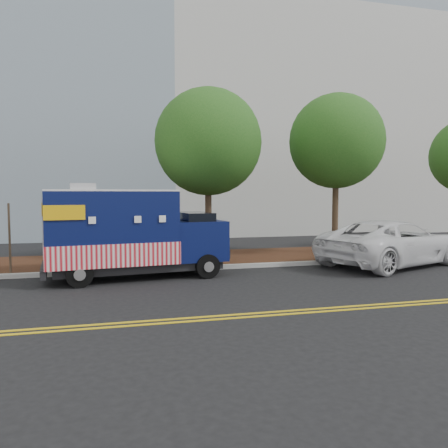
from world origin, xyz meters
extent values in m
plane|color=black|center=(0.00, 0.00, 0.00)|extent=(120.00, 120.00, 0.00)
cube|color=#9E9E99|center=(0.00, 1.40, 0.07)|extent=(120.00, 0.18, 0.15)
cube|color=black|center=(0.00, 3.50, 0.07)|extent=(120.00, 4.00, 0.15)
cube|color=gold|center=(0.00, -4.45, 0.01)|extent=(120.00, 0.10, 0.01)
cube|color=gold|center=(0.00, -4.70, 0.01)|extent=(120.00, 0.10, 0.01)
cube|color=silver|center=(2.00, 22.00, 15.00)|extent=(46.00, 20.00, 30.00)
cylinder|color=#38281C|center=(2.05, 3.26, 1.84)|extent=(0.26, 0.26, 3.68)
sphere|color=#174D15|center=(2.05, 3.26, 4.73)|extent=(4.20, 4.20, 4.20)
cylinder|color=#38281C|center=(7.67, 3.35, 1.97)|extent=(0.26, 0.26, 3.93)
sphere|color=#174D15|center=(7.67, 3.35, 4.94)|extent=(4.03, 4.03, 4.03)
cube|color=#473828|center=(-4.86, 1.55, 1.20)|extent=(0.06, 0.06, 2.40)
cube|color=black|center=(-0.86, 0.57, 0.39)|extent=(5.35, 2.33, 0.26)
cube|color=#091143|center=(-1.69, 0.47, 1.67)|extent=(4.10, 2.55, 2.22)
cube|color=red|center=(-1.69, 0.47, 0.88)|extent=(4.15, 2.61, 0.69)
cube|color=white|center=(-1.69, 0.47, 2.80)|extent=(4.10, 2.55, 0.06)
cube|color=#B7B7BA|center=(-2.52, 0.38, 2.92)|extent=(0.82, 0.82, 0.20)
cube|color=#091143|center=(1.07, 0.78, 1.16)|extent=(1.88, 2.16, 1.30)
cube|color=black|center=(1.03, 0.78, 1.78)|extent=(1.12, 1.90, 0.60)
cube|color=black|center=(1.92, 0.88, 0.72)|extent=(0.28, 1.85, 0.28)
cube|color=black|center=(-3.67, 0.25, 0.42)|extent=(0.40, 2.09, 0.26)
cube|color=#B7B7BA|center=(-3.64, 0.25, 1.71)|extent=(0.22, 1.66, 1.76)
cube|color=#B7B7BA|center=(-1.54, 1.60, 1.71)|extent=(1.66, 0.22, 1.02)
cube|color=#EFB20C|center=(-2.95, -0.78, 2.18)|extent=(1.11, 0.14, 0.42)
cube|color=#EFB20C|center=(-3.19, 1.41, 2.18)|extent=(1.11, 0.14, 0.42)
cylinder|color=black|center=(1.27, -0.15, 0.39)|extent=(0.80, 0.34, 0.78)
cylinder|color=black|center=(1.06, 1.73, 0.39)|extent=(0.80, 0.34, 0.78)
cylinder|color=black|center=(-2.60, -0.58, 0.39)|extent=(0.80, 0.34, 0.78)
cylinder|color=black|center=(-2.81, 1.30, 0.39)|extent=(0.80, 0.34, 0.78)
imported|color=white|center=(8.56, 0.60, 0.86)|extent=(6.77, 4.77, 1.71)
camera|label=1|loc=(-1.66, -13.66, 2.71)|focal=35.00mm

